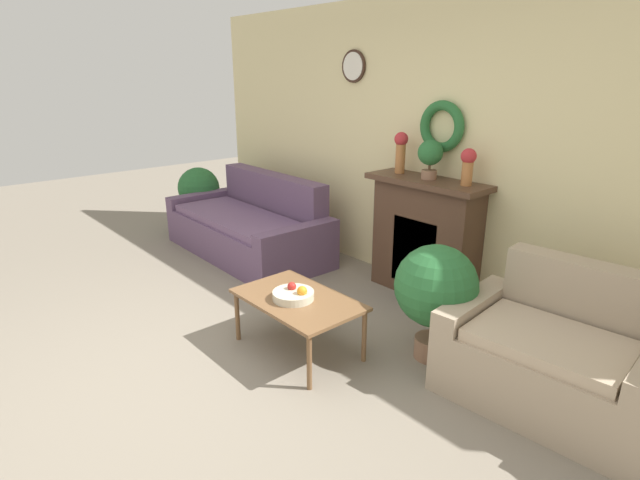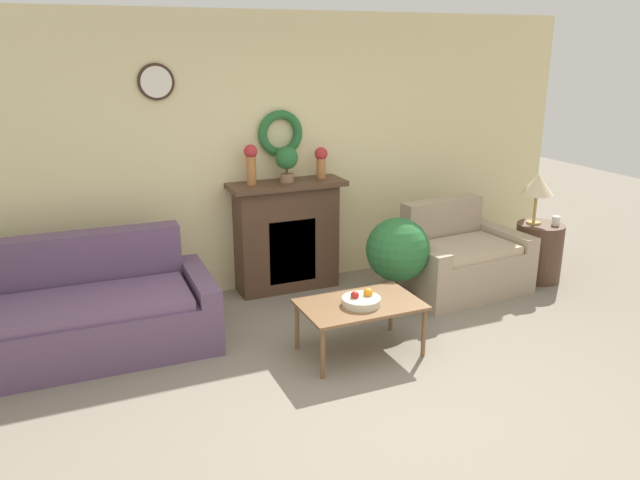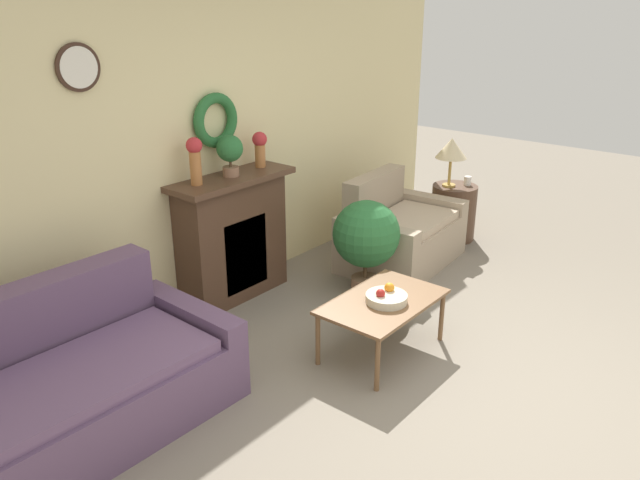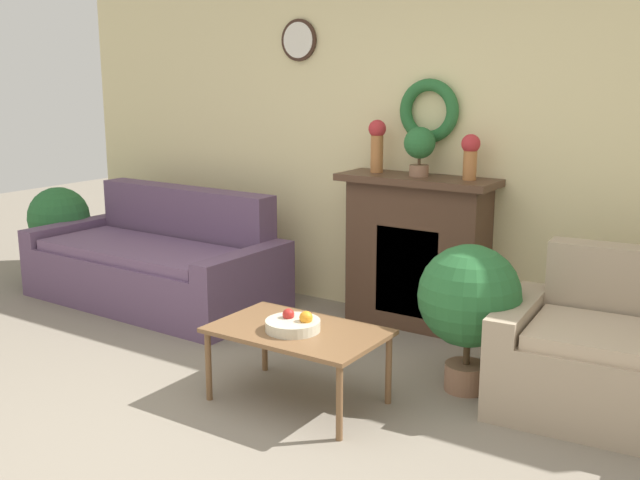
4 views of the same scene
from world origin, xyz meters
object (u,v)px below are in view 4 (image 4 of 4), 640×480
Objects in this scene: vase_on_mantel_right at (470,153)px; potted_plant_floor_by_loveseat at (469,300)px; potted_plant_floor_by_couch at (59,222)px; vase_on_mantel_left at (377,142)px; couch_left at (158,264)px; coffee_table at (298,336)px; loveseat_right at (619,361)px; potted_plant_on_mantel at (420,146)px; fireplace at (417,251)px; fruit_bowl at (293,324)px.

vase_on_mantel_right is 0.36× the size of potted_plant_floor_by_loveseat.
vase_on_mantel_left is at bearing 10.83° from potted_plant_floor_by_couch.
couch_left is at bearing -2.15° from potted_plant_floor_by_couch.
coffee_table is at bearing -76.20° from vase_on_mantel_left.
loveseat_right is 3.83× the size of potted_plant_on_mantel.
coffee_table is at bearing -88.66° from fireplace.
fireplace is 1.59m from fruit_bowl.
potted_plant_on_mantel reaches higher than fireplace.
potted_plant_floor_by_couch is (-3.30, -0.54, -0.82)m from potted_plant_on_mantel.
potted_plant_on_mantel is (0.01, -0.01, 0.76)m from fireplace.
potted_plant_floor_by_loveseat is at bearing 42.73° from coffee_table.
vase_on_mantel_right is (0.38, 0.01, 0.73)m from fireplace.
vase_on_mantel_right is 0.38× the size of potted_plant_floor_by_couch.
fireplace is at bearing 91.34° from coffee_table.
vase_on_mantel_right is at bearing 77.66° from coffee_table.
potted_plant_on_mantel is at bearing 17.47° from couch_left.
fireplace is 1.16m from potted_plant_floor_by_loveseat.
coffee_table is 3.07× the size of vase_on_mantel_right.
fireplace is at bearing 17.89° from couch_left.
couch_left is 1.29m from potted_plant_floor_by_couch.
vase_on_mantel_right is at bearing 3.09° from potted_plant_on_mantel.
fruit_bowl is 0.89× the size of potted_plant_on_mantel.
loveseat_right is 4.26× the size of vase_on_mantel_right.
potted_plant_floor_by_couch is (-3.33, 1.02, 0.04)m from fruit_bowl.
fruit_bowl is (2.05, -0.98, 0.16)m from couch_left.
loveseat_right is at bearing -20.57° from vase_on_mantel_left.
loveseat_right is 1.75m from coffee_table.
potted_plant_on_mantel is at bearing -68.02° from fireplace.
fireplace reaches higher than coffee_table.
potted_plant_floor_by_loveseat reaches higher than loveseat_right.
potted_plant_floor_by_loveseat is (-0.81, -0.16, 0.25)m from loveseat_right.
loveseat_right is 3.47× the size of vase_on_mantel_left.
loveseat_right reaches higher than potted_plant_floor_by_couch.
fireplace is 1.31× the size of potted_plant_floor_by_loveseat.
fruit_bowl is at bearing -17.12° from potted_plant_floor_by_couch.
couch_left is 5.58× the size of vase_on_mantel_left.
potted_plant_floor_by_loveseat is (0.39, -0.88, -0.74)m from vase_on_mantel_right.
vase_on_mantel_left reaches higher than loveseat_right.
potted_plant_on_mantel is (0.35, -0.02, -0.01)m from vase_on_mantel_left.
coffee_table is 1.86m from vase_on_mantel_left.
potted_plant_on_mantel reaches higher than loveseat_right.
couch_left is (-2.02, -0.61, -0.25)m from fireplace.
potted_plant_on_mantel is (-1.57, 0.70, 1.02)m from loveseat_right.
loveseat_right is at bearing -24.07° from potted_plant_on_mantel.
vase_on_mantel_left is 0.35m from potted_plant_on_mantel.
vase_on_mantel_right is (0.35, 1.59, 0.83)m from fruit_bowl.
vase_on_mantel_left is at bearing 154.71° from loveseat_right.
loveseat_right is (3.59, -0.11, -0.00)m from couch_left.
fruit_bowl is at bearing -89.12° from potted_plant_on_mantel.
vase_on_mantel_left reaches higher than potted_plant_floor_by_loveseat.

